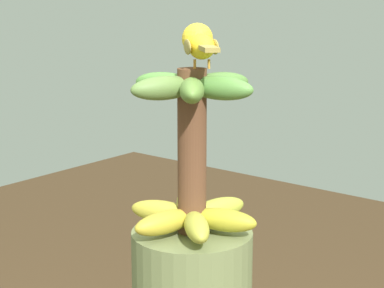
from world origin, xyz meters
TOP-DOWN VIEW (x-y plane):
  - banana_bunch at (0.00, -0.00)m, footprint 0.26×0.26m
  - perched_bird at (-0.00, -0.02)m, footprint 0.16×0.15m

SIDE VIEW (x-z plane):
  - banana_bunch at x=0.00m, z-range 1.18..1.50m
  - perched_bird at x=0.00m, z-range 1.50..1.58m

